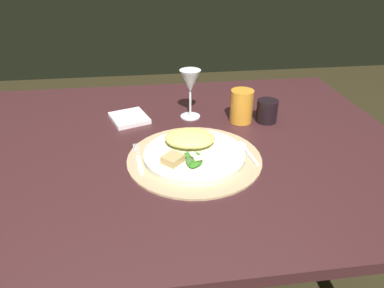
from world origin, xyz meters
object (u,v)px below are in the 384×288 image
(dining_table, at_px, (167,169))
(dark_tumbler, at_px, (267,111))
(napkin, at_px, (129,118))
(dinner_plate, at_px, (194,155))
(wine_glass, at_px, (190,83))
(fork, at_px, (139,160))
(spoon, at_px, (245,148))
(amber_tumbler, at_px, (242,106))

(dining_table, xyz_separation_m, dark_tumbler, (0.35, 0.10, 0.13))
(napkin, height_order, dark_tumbler, dark_tumbler)
(dinner_plate, relative_size, wine_glass, 1.68)
(napkin, bearing_deg, dark_tumbler, -8.83)
(fork, xyz_separation_m, spoon, (0.30, 0.02, 0.00))
(dining_table, relative_size, spoon, 10.67)
(napkin, bearing_deg, dinner_plate, -56.63)
(napkin, relative_size, dark_tumbler, 1.67)
(fork, relative_size, napkin, 1.28)
(fork, distance_m, wine_glass, 0.35)
(napkin, distance_m, amber_tumbler, 0.38)
(spoon, distance_m, wine_glass, 0.30)
(dining_table, distance_m, dark_tumbler, 0.38)
(amber_tumbler, bearing_deg, dining_table, -156.49)
(spoon, xyz_separation_m, wine_glass, (-0.12, 0.25, 0.11))
(dinner_plate, bearing_deg, fork, 178.85)
(fork, bearing_deg, dinner_plate, -1.15)
(dinner_plate, xyz_separation_m, spoon, (0.15, 0.03, -0.01))
(fork, height_order, amber_tumbler, amber_tumbler)
(fork, distance_m, dark_tumbler, 0.47)
(amber_tumbler, bearing_deg, napkin, 170.98)
(wine_glass, bearing_deg, fork, -122.92)
(dark_tumbler, bearing_deg, napkin, 171.17)
(dinner_plate, xyz_separation_m, dark_tumbler, (0.27, 0.21, 0.02))
(napkin, xyz_separation_m, wine_glass, (0.21, -0.00, 0.11))
(fork, bearing_deg, dining_table, 52.50)
(dinner_plate, xyz_separation_m, fork, (-0.15, 0.00, -0.01))
(spoon, bearing_deg, wine_glass, 116.48)
(fork, height_order, napkin, napkin)
(dinner_plate, distance_m, spoon, 0.15)
(napkin, relative_size, wine_glass, 0.75)
(amber_tumbler, relative_size, dark_tumbler, 1.46)
(spoon, height_order, napkin, napkin)
(spoon, height_order, dark_tumbler, dark_tumbler)
(wine_glass, height_order, amber_tumbler, wine_glass)
(dining_table, bearing_deg, dinner_plate, -55.56)
(amber_tumbler, xyz_separation_m, dark_tumbler, (0.08, -0.01, -0.02))
(napkin, bearing_deg, wine_glass, -0.75)
(dinner_plate, xyz_separation_m, wine_glass, (0.02, 0.28, 0.11))
(dining_table, height_order, napkin, napkin)
(spoon, xyz_separation_m, dark_tumbler, (0.12, 0.18, 0.03))
(dining_table, relative_size, dinner_plate, 5.16)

